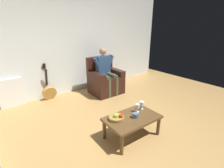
{
  "coord_description": "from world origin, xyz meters",
  "views": [
    {
      "loc": [
        1.91,
        1.76,
        1.88
      ],
      "look_at": [
        -0.27,
        -1.06,
        0.59
      ],
      "focal_mm": 26.95,
      "sensor_mm": 36.0,
      "label": 1
    }
  ],
  "objects_px": {
    "person_seated": "(106,70)",
    "wine_glass_far": "(137,107)",
    "candle_jar": "(135,115)",
    "wine_glass_near": "(142,104)",
    "armchair": "(105,81)",
    "guitar": "(49,92)",
    "fruit_bowl": "(117,117)",
    "coffee_table": "(132,120)"
  },
  "relations": [
    {
      "from": "person_seated",
      "to": "candle_jar",
      "type": "height_order",
      "value": "person_seated"
    },
    {
      "from": "wine_glass_near",
      "to": "wine_glass_far",
      "type": "relative_size",
      "value": 0.97
    },
    {
      "from": "armchair",
      "to": "wine_glass_far",
      "type": "bearing_deg",
      "value": 72.57
    },
    {
      "from": "armchair",
      "to": "wine_glass_near",
      "type": "distance_m",
      "value": 1.88
    },
    {
      "from": "person_seated",
      "to": "candle_jar",
      "type": "xyz_separation_m",
      "value": [
        0.77,
        1.93,
        -0.25
      ]
    },
    {
      "from": "coffee_table",
      "to": "candle_jar",
      "type": "distance_m",
      "value": 0.11
    },
    {
      "from": "fruit_bowl",
      "to": "candle_jar",
      "type": "bearing_deg",
      "value": 152.4
    },
    {
      "from": "guitar",
      "to": "candle_jar",
      "type": "xyz_separation_m",
      "value": [
        -0.64,
        2.48,
        0.21
      ]
    },
    {
      "from": "coffee_table",
      "to": "candle_jar",
      "type": "relative_size",
      "value": 9.65
    },
    {
      "from": "fruit_bowl",
      "to": "armchair",
      "type": "bearing_deg",
      "value": -120.25
    },
    {
      "from": "person_seated",
      "to": "wine_glass_far",
      "type": "height_order",
      "value": "person_seated"
    },
    {
      "from": "guitar",
      "to": "wine_glass_near",
      "type": "bearing_deg",
      "value": 112.2
    },
    {
      "from": "person_seated",
      "to": "wine_glass_near",
      "type": "xyz_separation_m",
      "value": [
        0.47,
        1.78,
        -0.19
      ]
    },
    {
      "from": "wine_glass_near",
      "to": "candle_jar",
      "type": "distance_m",
      "value": 0.34
    },
    {
      "from": "wine_glass_near",
      "to": "candle_jar",
      "type": "height_order",
      "value": "wine_glass_near"
    },
    {
      "from": "person_seated",
      "to": "guitar",
      "type": "height_order",
      "value": "person_seated"
    },
    {
      "from": "wine_glass_far",
      "to": "candle_jar",
      "type": "distance_m",
      "value": 0.21
    },
    {
      "from": "coffee_table",
      "to": "candle_jar",
      "type": "bearing_deg",
      "value": 129.7
    },
    {
      "from": "wine_glass_far",
      "to": "fruit_bowl",
      "type": "xyz_separation_m",
      "value": [
        0.45,
        -0.03,
        -0.07
      ]
    },
    {
      "from": "fruit_bowl",
      "to": "candle_jar",
      "type": "height_order",
      "value": "fruit_bowl"
    },
    {
      "from": "armchair",
      "to": "candle_jar",
      "type": "relative_size",
      "value": 10.28
    },
    {
      "from": "wine_glass_far",
      "to": "candle_jar",
      "type": "height_order",
      "value": "wine_glass_far"
    },
    {
      "from": "guitar",
      "to": "fruit_bowl",
      "type": "height_order",
      "value": "guitar"
    },
    {
      "from": "guitar",
      "to": "candle_jar",
      "type": "relative_size",
      "value": 9.55
    },
    {
      "from": "coffee_table",
      "to": "person_seated",
      "type": "bearing_deg",
      "value": -113.13
    },
    {
      "from": "wine_glass_near",
      "to": "wine_glass_far",
      "type": "distance_m",
      "value": 0.15
    },
    {
      "from": "armchair",
      "to": "wine_glass_far",
      "type": "distance_m",
      "value": 1.95
    },
    {
      "from": "guitar",
      "to": "candle_jar",
      "type": "distance_m",
      "value": 2.57
    },
    {
      "from": "candle_jar",
      "to": "fruit_bowl",
      "type": "bearing_deg",
      "value": -27.6
    },
    {
      "from": "coffee_table",
      "to": "candle_jar",
      "type": "height_order",
      "value": "candle_jar"
    },
    {
      "from": "person_seated",
      "to": "wine_glass_near",
      "type": "bearing_deg",
      "value": 76.18
    },
    {
      "from": "person_seated",
      "to": "wine_glass_far",
      "type": "distance_m",
      "value": 1.92
    },
    {
      "from": "armchair",
      "to": "coffee_table",
      "type": "relative_size",
      "value": 1.06
    },
    {
      "from": "armchair",
      "to": "fruit_bowl",
      "type": "relative_size",
      "value": 3.95
    },
    {
      "from": "person_seated",
      "to": "guitar",
      "type": "distance_m",
      "value": 1.59
    },
    {
      "from": "coffee_table",
      "to": "wine_glass_far",
      "type": "height_order",
      "value": "wine_glass_far"
    },
    {
      "from": "guitar",
      "to": "fruit_bowl",
      "type": "xyz_separation_m",
      "value": [
        -0.36,
        2.33,
        0.21
      ]
    },
    {
      "from": "wine_glass_far",
      "to": "candle_jar",
      "type": "xyz_separation_m",
      "value": [
        0.16,
        0.11,
        -0.06
      ]
    },
    {
      "from": "wine_glass_far",
      "to": "wine_glass_near",
      "type": "bearing_deg",
      "value": -168.27
    },
    {
      "from": "candle_jar",
      "to": "armchair",
      "type": "bearing_deg",
      "value": -111.57
    },
    {
      "from": "wine_glass_far",
      "to": "candle_jar",
      "type": "bearing_deg",
      "value": 34.9
    },
    {
      "from": "person_seated",
      "to": "wine_glass_far",
      "type": "xyz_separation_m",
      "value": [
        0.61,
        1.81,
        -0.19
      ]
    }
  ]
}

